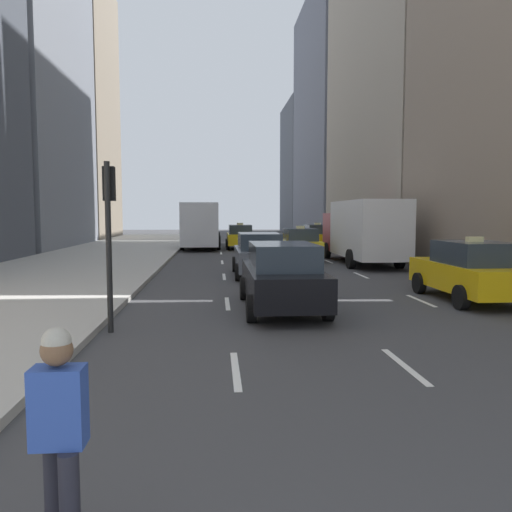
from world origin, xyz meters
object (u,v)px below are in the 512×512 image
at_px(sedan_black_near, 259,254).
at_px(traffic_light_pole, 109,219).
at_px(sedan_silver_behind, 282,276).
at_px(skateboarder, 60,438).
at_px(taxi_fourth, 317,236).
at_px(city_bus, 202,223).
at_px(box_truck, 362,230).
at_px(taxi_lead, 470,271).
at_px(taxi_third, 300,244).
at_px(taxi_second, 240,237).

height_order(sedan_black_near, traffic_light_pole, traffic_light_pole).
relative_size(sedan_silver_behind, skateboarder, 2.86).
height_order(taxi_fourth, sedan_silver_behind, taxi_fourth).
distance_m(city_bus, box_truck, 15.98).
bearing_deg(sedan_silver_behind, sedan_black_near, 90.00).
height_order(taxi_lead, taxi_third, same).
bearing_deg(sedan_silver_behind, traffic_light_pole, -151.90).
bearing_deg(sedan_silver_behind, box_truck, 64.36).
distance_m(taxi_lead, taxi_fourth, 22.07).
xyz_separation_m(taxi_third, box_truck, (2.80, -2.17, 0.83)).
relative_size(taxi_fourth, city_bus, 0.38).
xyz_separation_m(taxi_third, city_bus, (-5.61, 11.41, 0.91)).
xyz_separation_m(box_truck, skateboarder, (-8.39, -21.06, -0.75)).
bearing_deg(taxi_third, taxi_lead, -77.77).
bearing_deg(taxi_fourth, taxi_second, 179.26).
height_order(taxi_second, box_truck, box_truck).
height_order(box_truck, skateboarder, box_truck).
relative_size(taxi_lead, taxi_second, 1.00).
xyz_separation_m(taxi_lead, taxi_third, (-2.80, 12.92, 0.00)).
bearing_deg(traffic_light_pole, sedan_silver_behind, 28.10).
bearing_deg(city_bus, box_truck, -58.23).
height_order(taxi_third, traffic_light_pole, traffic_light_pole).
relative_size(sedan_black_near, box_truck, 0.57).
relative_size(city_bus, box_truck, 1.38).
bearing_deg(taxi_third, sedan_silver_behind, -101.44).
relative_size(taxi_third, city_bus, 0.38).
bearing_deg(taxi_third, sedan_black_near, -112.66).
bearing_deg(taxi_second, box_truck, -63.82).
bearing_deg(sedan_black_near, sedan_silver_behind, -90.00).
relative_size(taxi_third, taxi_fourth, 1.00).
distance_m(sedan_silver_behind, skateboarder, 9.80).
distance_m(taxi_fourth, city_bus, 8.76).
height_order(taxi_second, sedan_silver_behind, taxi_second).
xyz_separation_m(taxi_second, traffic_light_pole, (-3.95, -25.17, 1.53)).
bearing_deg(taxi_fourth, taxi_lead, -90.00).
relative_size(taxi_fourth, skateboarder, 2.52).
bearing_deg(sedan_black_near, taxi_second, 90.00).
relative_size(taxi_lead, traffic_light_pole, 1.22).
height_order(taxi_third, skateboarder, taxi_third).
height_order(taxi_lead, city_bus, city_bus).
xyz_separation_m(taxi_lead, sedan_silver_behind, (-5.60, -0.91, 0.02)).
bearing_deg(box_truck, taxi_lead, -90.00).
bearing_deg(taxi_lead, city_bus, 109.07).
bearing_deg(sedan_silver_behind, city_bus, 96.36).
xyz_separation_m(taxi_fourth, sedan_black_near, (-5.60, -15.86, 0.01)).
xyz_separation_m(taxi_lead, sedan_black_near, (-5.60, 6.21, 0.01)).
bearing_deg(skateboarder, traffic_light_pole, 99.02).
height_order(taxi_second, skateboarder, taxi_second).
bearing_deg(box_truck, traffic_light_pole, -124.73).
distance_m(taxi_second, sedan_black_near, 15.93).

